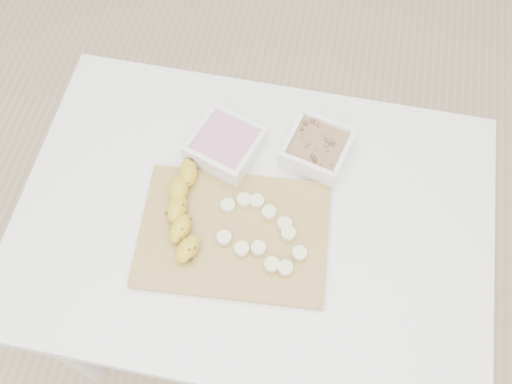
% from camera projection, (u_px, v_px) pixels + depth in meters
% --- Properties ---
extents(ground, '(3.50, 3.50, 0.00)m').
position_uv_depth(ground, '(254.00, 311.00, 1.87)').
color(ground, '#C6AD89').
rests_on(ground, ground).
extents(table, '(1.00, 0.70, 0.75)m').
position_uv_depth(table, '(253.00, 235.00, 1.29)').
color(table, white).
rests_on(table, ground).
extents(bowl_yogurt, '(0.17, 0.17, 0.06)m').
position_uv_depth(bowl_yogurt, '(226.00, 146.00, 1.24)').
color(bowl_yogurt, white).
rests_on(bowl_yogurt, table).
extents(bowl_granola, '(0.16, 0.16, 0.06)m').
position_uv_depth(bowl_granola, '(317.00, 149.00, 1.24)').
color(bowl_granola, white).
rests_on(bowl_granola, table).
extents(cutting_board, '(0.41, 0.31, 0.01)m').
position_uv_depth(cutting_board, '(234.00, 234.00, 1.17)').
color(cutting_board, '#A88842').
rests_on(cutting_board, table).
extents(banana, '(0.07, 0.23, 0.04)m').
position_uv_depth(banana, '(184.00, 212.00, 1.17)').
color(banana, gold).
rests_on(banana, cutting_board).
extents(banana_slices, '(0.19, 0.16, 0.02)m').
position_uv_depth(banana_slices, '(262.00, 233.00, 1.16)').
color(banana_slices, '#F1E9B7').
rests_on(banana_slices, cutting_board).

